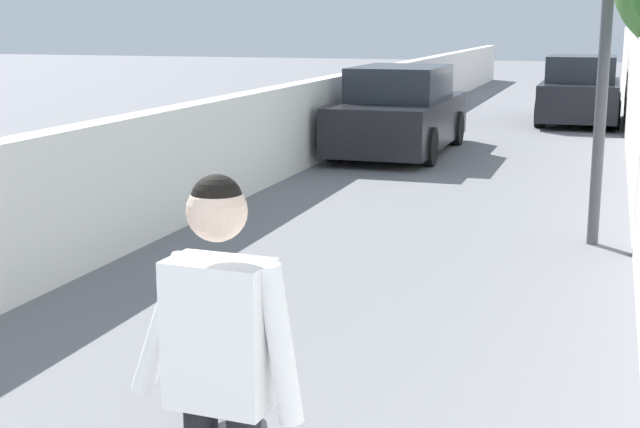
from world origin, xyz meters
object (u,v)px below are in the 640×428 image
object	(u,v)px
dog	(212,372)
person_skateboarder	(221,364)
car_far	(580,92)
car_near	(400,113)

from	to	relation	value
dog	person_skateboarder	bearing A→B (deg)	-153.90
person_skateboarder	car_far	size ratio (longest dim) A/B	0.44
person_skateboarder	dog	bearing A→B (deg)	26.10
car_near	car_far	distance (m)	6.67
person_skateboarder	car_near	size ratio (longest dim) A/B	0.40
dog	car_far	xyz separation A→B (m)	(17.12, -1.46, 0.44)
car_far	dog	bearing A→B (deg)	175.13
car_near	car_far	xyz separation A→B (m)	(6.02, -2.88, -0.00)
car_near	dog	bearing A→B (deg)	-172.71
car_far	person_skateboarder	bearing A→B (deg)	178.18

